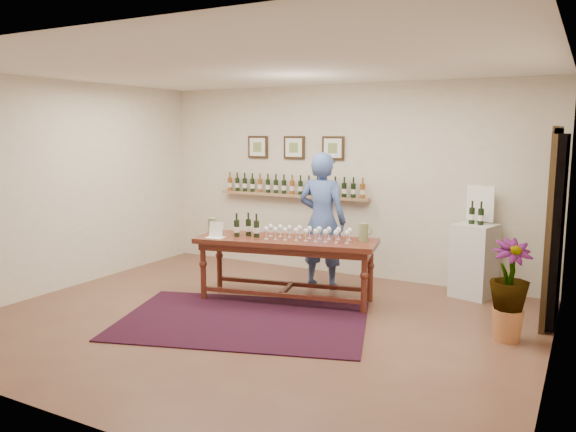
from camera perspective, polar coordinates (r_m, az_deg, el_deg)
The scene contains 14 objects.
ground at distance 6.44m, azimuth -3.45°, elevation -10.66°, with size 6.00×6.00×0.00m, color brown.
room_shell at distance 7.17m, azimuth 19.21°, elevation 0.07°, with size 6.00×6.00×6.00m.
rug at distance 6.48m, azimuth -4.59°, elevation -10.50°, with size 2.75×1.83×0.01m, color #460C13.
tasting_table at distance 7.04m, azimuth -0.18°, elevation -3.26°, with size 2.35×1.17×0.80m.
table_glasses at distance 6.93m, azimuth 1.97°, elevation -1.74°, with size 1.18×0.27×0.16m, color white, non-canonical shape.
table_bottles at distance 7.16m, azimuth -4.14°, elevation -0.77°, with size 0.30×0.17×0.33m, color black, non-canonical shape.
pitcher_left at distance 7.40m, azimuth -7.71°, elevation -0.99°, with size 0.13×0.13×0.21m, color olive, non-canonical shape.
pitcher_right at distance 6.89m, azimuth 7.68°, elevation -1.63°, with size 0.14×0.14×0.22m, color olive, non-canonical shape.
menu_card at distance 7.12m, azimuth -7.31°, elevation -1.39°, with size 0.22×0.16×0.20m, color white.
display_pedestal at distance 7.64m, azimuth 18.39°, elevation -4.31°, with size 0.48×0.48×0.95m, color silver.
pedestal_bottles at distance 7.52m, azimuth 18.60°, elevation 0.28°, with size 0.29×0.08×0.29m, color black, non-canonical shape.
info_sign at distance 7.66m, azimuth 18.95°, elevation 1.22°, with size 0.37×0.02×0.51m, color white.
potted_plant at distance 6.15m, azimuth 21.56°, elevation -7.05°, with size 0.65×0.65×0.91m.
person at distance 7.62m, azimuth 3.50°, elevation -0.47°, with size 0.68×0.44×1.85m, color #3C5590.
Camera 1 is at (3.23, -5.16, 2.12)m, focal length 35.00 mm.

